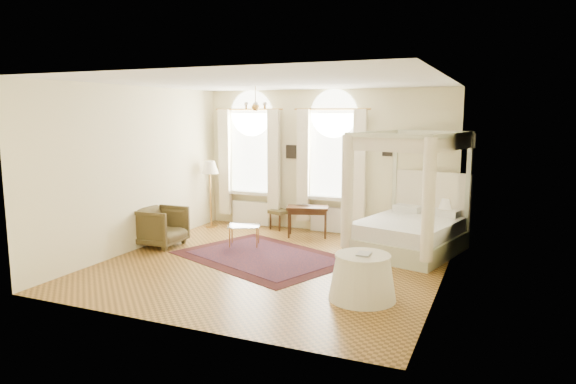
% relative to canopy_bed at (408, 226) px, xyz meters
% --- Properties ---
extents(ground, '(6.00, 6.00, 0.00)m').
position_rel_canopy_bed_xyz_m(ground, '(-2.16, -1.81, -0.55)').
color(ground, olive).
rests_on(ground, ground).
extents(room_walls, '(6.00, 6.00, 6.00)m').
position_rel_canopy_bed_xyz_m(room_walls, '(-2.16, -1.81, 1.43)').
color(room_walls, beige).
rests_on(room_walls, ground).
extents(window_left, '(1.62, 0.27, 3.29)m').
position_rel_canopy_bed_xyz_m(window_left, '(-4.06, 1.06, 0.94)').
color(window_left, silver).
rests_on(window_left, room_walls).
extents(window_right, '(1.62, 0.27, 3.29)m').
position_rel_canopy_bed_xyz_m(window_right, '(-1.96, 1.06, 0.94)').
color(window_right, silver).
rests_on(window_right, room_walls).
extents(chandelier, '(0.51, 0.45, 0.50)m').
position_rel_canopy_bed_xyz_m(chandelier, '(-3.06, -0.61, 2.36)').
color(chandelier, '#B5853C').
rests_on(chandelier, room_walls).
extents(wall_pictures, '(2.54, 0.03, 0.39)m').
position_rel_canopy_bed_xyz_m(wall_pictures, '(-2.07, 1.16, 1.34)').
color(wall_pictures, black).
rests_on(wall_pictures, room_walls).
extents(canopy_bed, '(2.29, 2.58, 2.40)m').
position_rel_canopy_bed_xyz_m(canopy_bed, '(0.00, 0.00, 0.00)').
color(canopy_bed, beige).
rests_on(canopy_bed, ground).
extents(nightstand, '(0.51, 0.48, 0.61)m').
position_rel_canopy_bed_xyz_m(nightstand, '(0.54, 0.83, -0.24)').
color(nightstand, '#3C2210').
rests_on(nightstand, ground).
extents(nightstand_lamp, '(0.26, 0.26, 0.39)m').
position_rel_canopy_bed_xyz_m(nightstand_lamp, '(0.60, 0.86, 0.32)').
color(nightstand_lamp, '#B5853C').
rests_on(nightstand_lamp, nightstand).
extents(writing_desk, '(1.02, 0.74, 0.69)m').
position_rel_canopy_bed_xyz_m(writing_desk, '(-2.32, 0.47, 0.05)').
color(writing_desk, '#3C2210').
rests_on(writing_desk, ground).
extents(laptop, '(0.33, 0.25, 0.02)m').
position_rel_canopy_bed_xyz_m(laptop, '(-2.45, 0.56, 0.16)').
color(laptop, black).
rests_on(laptop, writing_desk).
extents(stool, '(0.53, 0.53, 0.47)m').
position_rel_canopy_bed_xyz_m(stool, '(-3.19, 0.89, -0.15)').
color(stool, '#40381B').
rests_on(stool, ground).
extents(armchair, '(0.92, 0.90, 0.82)m').
position_rel_canopy_bed_xyz_m(armchair, '(-4.86, -1.49, -0.13)').
color(armchair, '#45391D').
rests_on(armchair, ground).
extents(coffee_table, '(0.77, 0.66, 0.44)m').
position_rel_canopy_bed_xyz_m(coffee_table, '(-3.24, -0.82, -0.15)').
color(coffee_table, silver).
rests_on(coffee_table, ground).
extents(floor_lamp, '(0.42, 0.42, 1.62)m').
position_rel_canopy_bed_xyz_m(floor_lamp, '(-4.86, 0.49, 0.84)').
color(floor_lamp, '#B5853C').
rests_on(floor_lamp, ground).
extents(oriental_rug, '(3.79, 3.30, 0.01)m').
position_rel_canopy_bed_xyz_m(oriental_rug, '(-2.51, -1.42, -0.54)').
color(oriental_rug, '#3B0F0E').
rests_on(oriental_rug, ground).
extents(side_table, '(1.01, 1.01, 0.69)m').
position_rel_canopy_bed_xyz_m(side_table, '(-0.16, -2.89, -0.21)').
color(side_table, white).
rests_on(side_table, ground).
extents(book, '(0.20, 0.27, 0.02)m').
position_rel_canopy_bed_xyz_m(book, '(-0.24, -2.90, 0.16)').
color(book, black).
rests_on(book, side_table).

